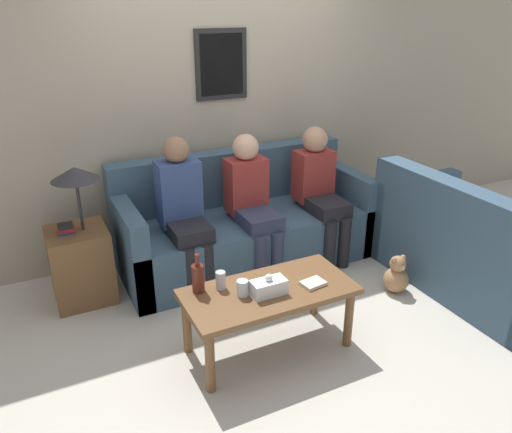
% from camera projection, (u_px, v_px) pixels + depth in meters
% --- Properties ---
extents(ground_plane, '(16.00, 16.00, 0.00)m').
position_uv_depth(ground_plane, '(271.00, 285.00, 4.22)').
color(ground_plane, beige).
extents(wall_back, '(9.00, 0.08, 2.60)m').
position_uv_depth(wall_back, '(221.00, 109.00, 4.55)').
color(wall_back, '#9E937F').
rests_on(wall_back, ground_plane).
extents(couch_main, '(2.25, 0.92, 0.96)m').
position_uv_depth(couch_main, '(244.00, 226.00, 4.54)').
color(couch_main, '#385166').
rests_on(couch_main, ground_plane).
extents(couch_side, '(0.92, 1.66, 0.96)m').
position_uv_depth(couch_side, '(475.00, 252.00, 4.07)').
color(couch_side, '#385166').
rests_on(couch_side, ground_plane).
extents(coffee_table, '(1.14, 0.55, 0.47)m').
position_uv_depth(coffee_table, '(269.00, 298.00, 3.31)').
color(coffee_table, brown).
rests_on(coffee_table, ground_plane).
extents(side_table_with_lamp, '(0.46, 0.45, 1.10)m').
position_uv_depth(side_table_with_lamp, '(80.00, 257.00, 3.91)').
color(side_table_with_lamp, brown).
rests_on(side_table_with_lamp, ground_plane).
extents(wine_bottle, '(0.08, 0.08, 0.27)m').
position_uv_depth(wine_bottle, '(198.00, 277.00, 3.22)').
color(wine_bottle, '#562319').
rests_on(wine_bottle, coffee_table).
extents(drinking_glass, '(0.08, 0.08, 0.11)m').
position_uv_depth(drinking_glass, '(242.00, 288.00, 3.19)').
color(drinking_glass, silver).
rests_on(drinking_glass, coffee_table).
extents(book_stack, '(0.17, 0.14, 0.02)m').
position_uv_depth(book_stack, '(313.00, 283.00, 3.33)').
color(book_stack, beige).
rests_on(book_stack, coffee_table).
extents(soda_can, '(0.07, 0.07, 0.12)m').
position_uv_depth(soda_can, '(221.00, 280.00, 3.27)').
color(soda_can, '#BCBCC1').
rests_on(soda_can, coffee_table).
extents(tissue_box, '(0.23, 0.12, 0.14)m').
position_uv_depth(tissue_box, '(269.00, 287.00, 3.21)').
color(tissue_box, silver).
rests_on(tissue_box, coffee_table).
extents(person_left, '(0.34, 0.57, 1.25)m').
position_uv_depth(person_left, '(184.00, 208.00, 4.00)').
color(person_left, black).
rests_on(person_left, ground_plane).
extents(person_middle, '(0.34, 0.61, 1.20)m').
position_uv_depth(person_middle, '(252.00, 199.00, 4.24)').
color(person_middle, '#2D334C').
rests_on(person_middle, ground_plane).
extents(person_right, '(0.34, 0.60, 1.19)m').
position_uv_depth(person_right, '(320.00, 187.00, 4.50)').
color(person_right, black).
rests_on(person_right, ground_plane).
extents(teddy_bear, '(0.21, 0.21, 0.32)m').
position_uv_depth(teddy_bear, '(396.00, 276.00, 4.09)').
color(teddy_bear, '#A87A51').
rests_on(teddy_bear, ground_plane).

